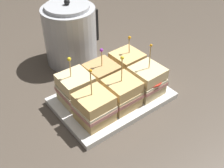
{
  "coord_description": "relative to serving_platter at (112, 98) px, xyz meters",
  "views": [
    {
      "loc": [
        -0.4,
        -0.52,
        0.59
      ],
      "look_at": [
        0.0,
        0.0,
        0.07
      ],
      "focal_mm": 45.0,
      "sensor_mm": 36.0,
      "label": 1
    }
  ],
  "objects": [
    {
      "name": "serving_platter",
      "position": [
        0.0,
        0.0,
        0.0
      ],
      "size": [
        0.34,
        0.23,
        0.02
      ],
      "color": "silver",
      "rests_on": "ground_plane"
    },
    {
      "name": "kettle_steel",
      "position": [
        0.02,
        0.27,
        0.1
      ],
      "size": [
        0.21,
        0.19,
        0.24
      ],
      "color": "#B7BABF",
      "rests_on": "ground_plane"
    },
    {
      "name": "sandwich_front_left",
      "position": [
        -0.1,
        -0.05,
        0.05
      ],
      "size": [
        0.1,
        0.1,
        0.17
      ],
      "color": "tan",
      "rests_on": "serving_platter"
    },
    {
      "name": "sandwich_front_right",
      "position": [
        0.1,
        -0.05,
        0.05
      ],
      "size": [
        0.1,
        0.1,
        0.17
      ],
      "color": "beige",
      "rests_on": "serving_platter"
    },
    {
      "name": "sandwich_back_center",
      "position": [
        0.0,
        0.05,
        0.05
      ],
      "size": [
        0.09,
        0.09,
        0.15
      ],
      "color": "tan",
      "rests_on": "serving_platter"
    },
    {
      "name": "sandwich_front_center",
      "position": [
        -0.0,
        -0.05,
        0.05
      ],
      "size": [
        0.09,
        0.09,
        0.17
      ],
      "color": "tan",
      "rests_on": "serving_platter"
    },
    {
      "name": "ground_plane",
      "position": [
        0.0,
        0.0,
        -0.01
      ],
      "size": [
        6.0,
        6.0,
        0.0
      ],
      "primitive_type": "plane",
      "color": "#4C4238"
    },
    {
      "name": "sandwich_back_right",
      "position": [
        0.1,
        0.05,
        0.05
      ],
      "size": [
        0.1,
        0.1,
        0.15
      ],
      "color": "tan",
      "rests_on": "serving_platter"
    },
    {
      "name": "sandwich_back_left",
      "position": [
        -0.1,
        0.05,
        0.05
      ],
      "size": [
        0.09,
        0.09,
        0.16
      ],
      "color": "beige",
      "rests_on": "serving_platter"
    }
  ]
}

